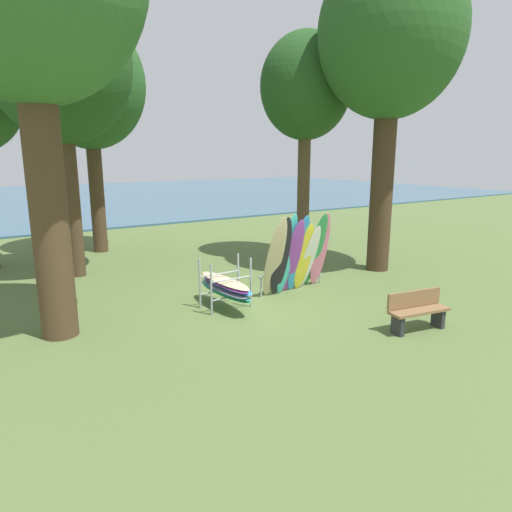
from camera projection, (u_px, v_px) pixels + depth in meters
ground_plane at (264, 303)px, 11.70m from camera, size 80.00×80.00×0.00m
lake_water at (48, 199)px, 37.72m from camera, size 80.00×36.00×0.10m
tree_foreground_right at (391, 37)px, 13.58m from camera, size 4.35×4.35×9.76m
tree_mid_behind at (306, 89)px, 15.72m from camera, size 3.15×3.15×7.82m
tree_far_left_back at (89, 86)px, 16.57m from camera, size 4.06×4.06×8.56m
tree_far_right_back at (60, 63)px, 12.99m from camera, size 4.02×4.02×8.63m
leaning_board_pile at (298, 255)px, 12.39m from camera, size 2.37×1.04×2.25m
board_storage_rack at (225, 286)px, 11.26m from camera, size 1.15×2.12×1.25m
park_bench at (417, 310)px, 9.85m from camera, size 1.45×0.64×0.85m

